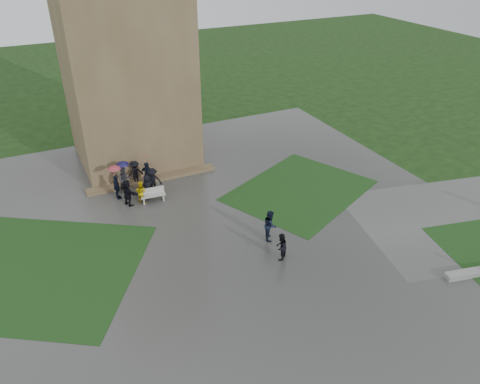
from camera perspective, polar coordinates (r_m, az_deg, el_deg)
name	(u,v)px	position (r m, az deg, el deg)	size (l,w,h in m)	color
ground	(211,269)	(24.56, -3.53, -9.32)	(120.00, 120.00, 0.00)	black
plaza	(197,248)	(26.04, -5.23, -6.78)	(34.00, 34.00, 0.02)	#393937
lawn_inset_left	(29,269)	(26.77, -24.29, -8.57)	(11.00, 9.00, 0.01)	#153613
lawn_inset_right	(300,190)	(31.53, 7.31, 0.20)	(9.00, 7.00, 0.01)	#153613
tower	(122,35)	(34.12, -14.22, 18.02)	(8.00, 8.00, 18.00)	brown
tower_plinth	(153,179)	(33.00, -10.60, 1.54)	(9.00, 0.80, 0.22)	brown
bench	(153,195)	(30.37, -10.60, -0.32)	(1.60, 0.61, 0.91)	#B3B3AE
visitor_cluster	(136,179)	(30.99, -12.52, 1.53)	(3.33, 3.68, 2.50)	black
pedestrian_mid	(270,225)	(26.20, 3.71, -4.01)	(0.87, 0.50, 1.80)	black
pedestrian_near	(281,247)	(24.77, 5.02, -6.68)	(0.76, 0.43, 1.55)	black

